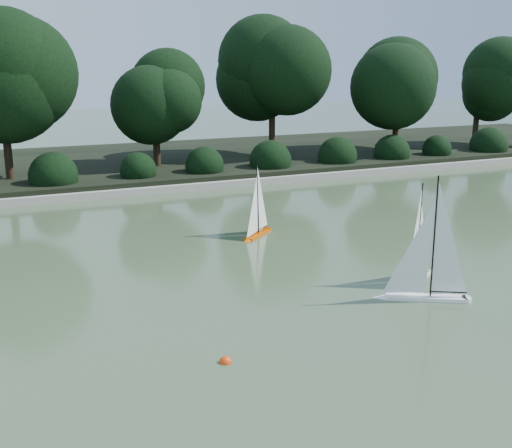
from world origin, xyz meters
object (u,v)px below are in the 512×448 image
(sailboat_white_a, at_px, (420,279))
(race_buoy, at_px, (226,362))
(sailboat_white_b, at_px, (419,264))
(sailboat_orange, at_px, (256,224))

(sailboat_white_a, height_order, race_buoy, sailboat_white_a)
(sailboat_white_a, relative_size, race_buoy, 12.96)
(sailboat_white_a, relative_size, sailboat_white_b, 1.16)
(sailboat_white_b, bearing_deg, sailboat_white_a, -128.25)
(sailboat_orange, xyz_separation_m, race_buoy, (-2.49, -4.60, -0.23))
(sailboat_white_b, distance_m, sailboat_orange, 3.47)
(sailboat_white_a, distance_m, sailboat_white_b, 0.87)
(sailboat_white_a, relative_size, sailboat_orange, 1.24)
(sailboat_orange, distance_m, race_buoy, 5.24)
(sailboat_white_a, height_order, sailboat_orange, sailboat_white_a)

